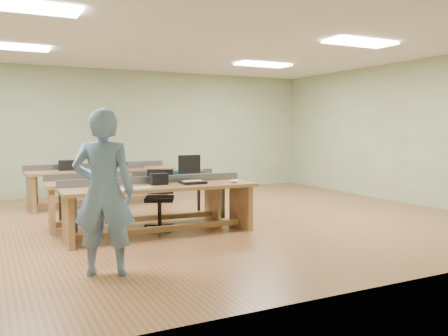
{
  "coord_description": "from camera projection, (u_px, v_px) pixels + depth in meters",
  "views": [
    {
      "loc": [
        -2.98,
        -7.45,
        1.6
      ],
      "look_at": [
        0.48,
        -0.6,
        0.95
      ],
      "focal_mm": 38.0,
      "sensor_mm": 36.0,
      "label": 1
    }
  ],
  "objects": [
    {
      "name": "floor",
      "position": [
        183.0,
        221.0,
        8.1
      ],
      "size": [
        10.0,
        10.0,
        0.0
      ],
      "primitive_type": "plane",
      "color": "#905C36",
      "rests_on": "ground"
    },
    {
      "name": "ceiling",
      "position": [
        182.0,
        43.0,
        7.85
      ],
      "size": [
        10.0,
        10.0,
        0.0
      ],
      "primitive_type": "plane",
      "color": "silver",
      "rests_on": "wall_back"
    },
    {
      "name": "wall_back",
      "position": [
        121.0,
        132.0,
        11.53
      ],
      "size": [
        10.0,
        0.04,
        3.0
      ],
      "primitive_type": "cube",
      "color": "#9FB589",
      "rests_on": "floor"
    },
    {
      "name": "wall_front",
      "position": [
        342.0,
        138.0,
        4.42
      ],
      "size": [
        10.0,
        0.04,
        3.0
      ],
      "primitive_type": "cube",
      "color": "#9FB589",
      "rests_on": "floor"
    },
    {
      "name": "wall_right",
      "position": [
        398.0,
        132.0,
        10.22
      ],
      "size": [
        0.04,
        8.0,
        3.0
      ],
      "primitive_type": "cube",
      "color": "#9FB589",
      "rests_on": "floor"
    },
    {
      "name": "fluor_panels",
      "position": [
        182.0,
        45.0,
        7.85
      ],
      "size": [
        6.2,
        3.5,
        0.03
      ],
      "color": "white",
      "rests_on": "ceiling"
    },
    {
      "name": "workbench_front",
      "position": [
        161.0,
        198.0,
        7.03
      ],
      "size": [
        2.87,
        0.79,
        0.86
      ],
      "rotation": [
        0.0,
        0.0,
        -0.01
      ],
      "color": "#9F6C43",
      "rests_on": "floor"
    },
    {
      "name": "workbench_mid",
      "position": [
        137.0,
        191.0,
        7.81
      ],
      "size": [
        2.92,
        0.97,
        0.86
      ],
      "rotation": [
        0.0,
        0.0,
        -0.07
      ],
      "color": "#9F6C43",
      "rests_on": "floor"
    },
    {
      "name": "workbench_back",
      "position": [
        102.0,
        178.0,
        9.77
      ],
      "size": [
        3.0,
        0.97,
        0.86
      ],
      "rotation": [
        0.0,
        0.0,
        0.06
      ],
      "color": "#9F6C43",
      "rests_on": "floor"
    },
    {
      "name": "person",
      "position": [
        104.0,
        192.0,
        5.1
      ],
      "size": [
        0.78,
        0.66,
        1.81
      ],
      "primitive_type": "imported",
      "rotation": [
        0.0,
        0.0,
        2.74
      ],
      "color": "#697CAB",
      "rests_on": "floor"
    },
    {
      "name": "laptop_base",
      "position": [
        193.0,
        182.0,
        7.22
      ],
      "size": [
        0.37,
        0.31,
        0.04
      ],
      "primitive_type": "cube",
      "rotation": [
        0.0,
        0.0,
        -0.03
      ],
      "color": "black",
      "rests_on": "workbench_front"
    },
    {
      "name": "laptop_screen",
      "position": [
        189.0,
        164.0,
        7.33
      ],
      "size": [
        0.36,
        0.03,
        0.29
      ],
      "primitive_type": "cube",
      "rotation": [
        0.0,
        0.0,
        -0.03
      ],
      "color": "black",
      "rests_on": "laptop_base"
    },
    {
      "name": "keyboard",
      "position": [
        137.0,
        189.0,
        6.53
      ],
      "size": [
        0.46,
        0.2,
        0.03
      ],
      "primitive_type": "cube",
      "rotation": [
        0.0,
        0.0,
        0.13
      ],
      "color": "beige",
      "rests_on": "workbench_front"
    },
    {
      "name": "trackball_mouse",
      "position": [
        235.0,
        181.0,
        7.34
      ],
      "size": [
        0.16,
        0.17,
        0.06
      ],
      "primitive_type": "ellipsoid",
      "rotation": [
        0.0,
        0.0,
        -0.3
      ],
      "color": "white",
      "rests_on": "workbench_front"
    },
    {
      "name": "camera_bag",
      "position": [
        159.0,
        179.0,
        7.08
      ],
      "size": [
        0.25,
        0.16,
        0.17
      ],
      "primitive_type": "cube",
      "rotation": [
        0.0,
        0.0,
        -0.02
      ],
      "color": "black",
      "rests_on": "workbench_front"
    },
    {
      "name": "task_chair",
      "position": [
        160.0,
        207.0,
        7.54
      ],
      "size": [
        0.66,
        0.66,
        0.93
      ],
      "rotation": [
        0.0,
        0.0,
        -0.41
      ],
      "color": "black",
      "rests_on": "floor"
    },
    {
      "name": "parts_bin_teal",
      "position": [
        172.0,
        174.0,
        7.98
      ],
      "size": [
        0.43,
        0.35,
        0.13
      ],
      "primitive_type": "cube",
      "rotation": [
        0.0,
        0.0,
        -0.21
      ],
      "color": "#163C48",
      "rests_on": "workbench_mid"
    },
    {
      "name": "parts_bin_grey",
      "position": [
        191.0,
        173.0,
        8.29
      ],
      "size": [
        0.47,
        0.38,
        0.11
      ],
      "primitive_type": "cube",
      "rotation": [
        0.0,
        0.0,
        -0.33
      ],
      "color": "#3A3A3C",
      "rests_on": "workbench_mid"
    },
    {
      "name": "mug",
      "position": [
        151.0,
        176.0,
        7.92
      ],
      "size": [
        0.16,
        0.16,
        0.1
      ],
      "primitive_type": "imported",
      "rotation": [
        0.0,
        0.0,
        -0.38
      ],
      "color": "#3A3A3C",
      "rests_on": "workbench_mid"
    },
    {
      "name": "drinks_can",
      "position": [
        131.0,
        177.0,
        7.59
      ],
      "size": [
        0.07,
        0.07,
        0.12
      ],
      "primitive_type": "cylinder",
      "rotation": [
        0.0,
        0.0,
        -0.15
      ],
      "color": "silver",
      "rests_on": "workbench_mid"
    },
    {
      "name": "storage_box_back",
      "position": [
        68.0,
        165.0,
        9.48
      ],
      "size": [
        0.38,
        0.29,
        0.2
      ],
      "primitive_type": "cube",
      "rotation": [
        0.0,
        0.0,
        -0.13
      ],
      "color": "black",
      "rests_on": "workbench_back"
    },
    {
      "name": "tray_back",
      "position": [
        136.0,
        165.0,
        9.99
      ],
      "size": [
        0.31,
        0.23,
        0.12
      ],
      "primitive_type": "cube",
      "rotation": [
        0.0,
        0.0,
        -0.08
      ],
      "color": "#3A3A3C",
      "rests_on": "workbench_back"
    }
  ]
}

